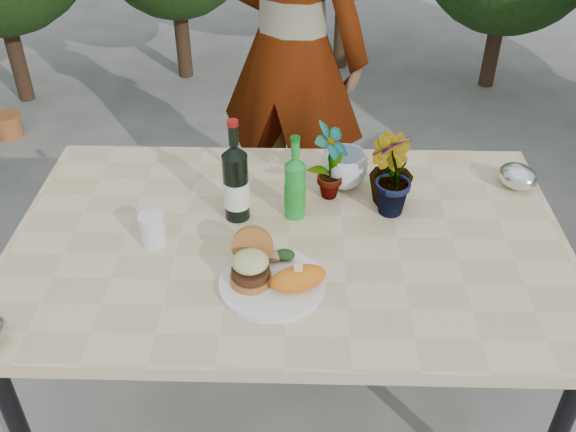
{
  "coord_description": "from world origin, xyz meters",
  "views": [
    {
      "loc": [
        0.04,
        -1.46,
        1.89
      ],
      "look_at": [
        0.0,
        -0.08,
        0.88
      ],
      "focal_mm": 40.0,
      "sensor_mm": 36.0,
      "label": 1
    }
  ],
  "objects_px": {
    "wine_bottle": "(236,183)",
    "person": "(290,54)",
    "patio_table": "(289,251)",
    "dinner_plate": "(272,284)"
  },
  "relations": [
    {
      "from": "wine_bottle",
      "to": "person",
      "type": "xyz_separation_m",
      "value": [
        0.14,
        0.91,
        0.02
      ]
    },
    {
      "from": "person",
      "to": "wine_bottle",
      "type": "bearing_deg",
      "value": 102.29
    },
    {
      "from": "dinner_plate",
      "to": "person",
      "type": "height_order",
      "value": "person"
    },
    {
      "from": "person",
      "to": "patio_table",
      "type": "bearing_deg",
      "value": 111.9
    },
    {
      "from": "dinner_plate",
      "to": "wine_bottle",
      "type": "bearing_deg",
      "value": 111.03
    },
    {
      "from": "dinner_plate",
      "to": "person",
      "type": "relative_size",
      "value": 0.16
    },
    {
      "from": "wine_bottle",
      "to": "person",
      "type": "bearing_deg",
      "value": 65.88
    },
    {
      "from": "patio_table",
      "to": "wine_bottle",
      "type": "distance_m",
      "value": 0.25
    },
    {
      "from": "patio_table",
      "to": "dinner_plate",
      "type": "relative_size",
      "value": 5.71
    },
    {
      "from": "patio_table",
      "to": "person",
      "type": "xyz_separation_m",
      "value": [
        -0.02,
        1.0,
        0.2
      ]
    }
  ]
}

